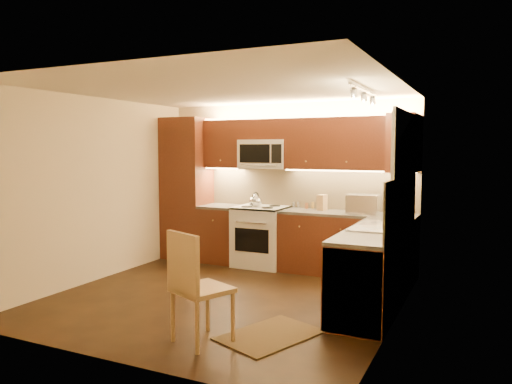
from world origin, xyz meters
The scene contains 37 objects.
floor centered at (0.00, 0.00, 0.00)m, with size 4.00×4.00×0.01m, color black.
ceiling centered at (0.00, 0.00, 2.50)m, with size 4.00×4.00×0.01m, color beige.
wall_back centered at (0.00, 2.00, 1.25)m, with size 4.00×0.01×2.50m, color beige.
wall_front centered at (0.00, -2.00, 1.25)m, with size 4.00×0.01×2.50m, color beige.
wall_left centered at (-2.00, 0.00, 1.25)m, with size 0.01×4.00×2.50m, color beige.
wall_right centered at (2.00, 0.00, 1.25)m, with size 0.01×4.00×2.50m, color beige.
pantry centered at (-1.65, 1.70, 1.15)m, with size 0.70×0.60×2.30m, color #3F1D0D.
base_cab_back_left centered at (-0.99, 1.70, 0.43)m, with size 0.62×0.60×0.86m, color #3F1D0D.
counter_back_left centered at (-0.99, 1.70, 0.88)m, with size 0.62×0.60×0.04m, color #363431.
base_cab_back_right centered at (1.04, 1.70, 0.43)m, with size 1.92×0.60×0.86m, color #3F1D0D.
counter_back_right centered at (1.04, 1.70, 0.88)m, with size 1.92×0.60×0.04m, color #363431.
base_cab_right centered at (1.70, 0.40, 0.43)m, with size 0.60×2.00×0.86m, color #3F1D0D.
counter_right centered at (1.70, 0.40, 0.88)m, with size 0.60×2.00×0.04m, color #363431.
dishwasher centered at (1.70, -0.30, 0.43)m, with size 0.58×0.60×0.84m, color silver.
backsplash_back centered at (0.35, 1.99, 1.20)m, with size 3.30×0.02×0.60m, color tan.
backsplash_right centered at (1.99, 0.40, 1.20)m, with size 0.02×2.00×0.60m, color tan.
upper_cab_back_left centered at (-0.99, 1.82, 1.88)m, with size 0.62×0.35×0.75m, color #3F1D0D.
upper_cab_back_right centered at (1.04, 1.82, 1.88)m, with size 1.92×0.35×0.75m, color #3F1D0D.
upper_cab_bridge centered at (-0.30, 1.82, 2.09)m, with size 0.76×0.35×0.31m, color #3F1D0D.
upper_cab_right_corner centered at (1.82, 1.40, 1.88)m, with size 0.35×0.50×0.75m, color #3F1D0D.
stove centered at (-0.30, 1.68, 0.46)m, with size 0.76×0.65×0.92m, color silver, non-canonical shape.
microwave centered at (-0.30, 1.81, 1.72)m, with size 0.76×0.38×0.44m, color silver, non-canonical shape.
window_frame centered at (1.99, 0.55, 1.60)m, with size 0.03×1.44×1.24m, color silver.
window_blinds centered at (1.97, 0.55, 1.60)m, with size 0.02×1.36×1.16m, color silver.
sink centered at (1.70, 0.55, 0.98)m, with size 0.52×0.86×0.15m, color silver, non-canonical shape.
faucet centered at (1.88, 0.55, 1.05)m, with size 0.20×0.04×0.30m, color silver, non-canonical shape.
track_light_bar centered at (1.55, 0.40, 2.46)m, with size 0.04×1.20×0.03m, color silver.
kettle centered at (-0.36, 1.61, 1.03)m, with size 0.20×0.20×0.23m, color silver, non-canonical shape.
toaster_oven centered at (1.27, 1.72, 1.03)m, with size 0.44×0.33×0.26m, color silver.
knife_block centered at (0.63, 1.81, 1.01)m, with size 0.10×0.17×0.23m, color #9F7C48.
spice_jar_a centered at (0.14, 1.94, 0.94)m, with size 0.05×0.05×0.09m, color silver.
spice_jar_b centered at (0.36, 1.88, 0.94)m, with size 0.05×0.05×0.09m, color brown.
spice_jar_c centered at (0.22, 1.92, 0.95)m, with size 0.04×0.04×0.10m, color silver.
spice_jar_d centered at (0.44, 1.94, 0.95)m, with size 0.04×0.04×0.10m, color olive.
soap_bottle centered at (1.79, 1.01, 0.98)m, with size 0.08×0.08×0.17m, color white.
rug centered at (0.99, -0.90, 0.01)m, with size 0.64×0.96×0.01m, color black.
dining_chair centered at (0.48, -1.30, 0.53)m, with size 0.47×0.47×1.06m, color #9F7C48, non-canonical shape.
Camera 1 is at (2.85, -5.15, 1.81)m, focal length 34.75 mm.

